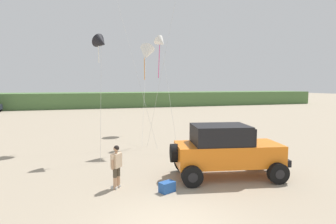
{
  "coord_description": "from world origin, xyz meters",
  "views": [
    {
      "loc": [
        -2.28,
        -6.96,
        3.94
      ],
      "look_at": [
        1.31,
        4.58,
        2.78
      ],
      "focal_mm": 30.14,
      "sensor_mm": 36.0,
      "label": 1
    }
  ],
  "objects_px": {
    "cooler_box": "(167,187)",
    "person_watching": "(116,164)",
    "kite_green_box": "(146,54)",
    "jeep": "(226,150)",
    "kite_purple_stunt": "(161,43)",
    "kite_pink_ribbon": "(101,43)"
  },
  "relations": [
    {
      "from": "cooler_box",
      "to": "person_watching",
      "type": "bearing_deg",
      "value": 128.24
    },
    {
      "from": "kite_green_box",
      "to": "jeep",
      "type": "bearing_deg",
      "value": -87.06
    },
    {
      "from": "cooler_box",
      "to": "kite_purple_stunt",
      "type": "distance_m",
      "value": 11.16
    },
    {
      "from": "cooler_box",
      "to": "kite_pink_ribbon",
      "type": "height_order",
      "value": "kite_pink_ribbon"
    },
    {
      "from": "person_watching",
      "to": "kite_pink_ribbon",
      "type": "relative_size",
      "value": 0.25
    },
    {
      "from": "cooler_box",
      "to": "kite_purple_stunt",
      "type": "relative_size",
      "value": 0.08
    },
    {
      "from": "cooler_box",
      "to": "kite_green_box",
      "type": "height_order",
      "value": "kite_green_box"
    },
    {
      "from": "kite_pink_ribbon",
      "to": "kite_green_box",
      "type": "distance_m",
      "value": 8.41
    },
    {
      "from": "person_watching",
      "to": "kite_green_box",
      "type": "xyz_separation_m",
      "value": [
        4.01,
        12.32,
        5.57
      ]
    },
    {
      "from": "kite_purple_stunt",
      "to": "kite_green_box",
      "type": "xyz_separation_m",
      "value": [
        0.01,
        4.52,
        -0.25
      ]
    },
    {
      "from": "jeep",
      "to": "kite_pink_ribbon",
      "type": "distance_m",
      "value": 8.53
    },
    {
      "from": "jeep",
      "to": "kite_purple_stunt",
      "type": "relative_size",
      "value": 0.69
    },
    {
      "from": "jeep",
      "to": "kite_pink_ribbon",
      "type": "xyz_separation_m",
      "value": [
        -4.75,
        5.05,
        4.97
      ]
    },
    {
      "from": "jeep",
      "to": "kite_purple_stunt",
      "type": "bearing_deg",
      "value": 94.7
    },
    {
      "from": "cooler_box",
      "to": "kite_pink_ribbon",
      "type": "distance_m",
      "value": 8.62
    },
    {
      "from": "person_watching",
      "to": "kite_purple_stunt",
      "type": "relative_size",
      "value": 0.23
    },
    {
      "from": "kite_purple_stunt",
      "to": "kite_green_box",
      "type": "distance_m",
      "value": 4.53
    },
    {
      "from": "cooler_box",
      "to": "kite_green_box",
      "type": "xyz_separation_m",
      "value": [
        2.28,
        13.26,
        6.31
      ]
    },
    {
      "from": "jeep",
      "to": "kite_purple_stunt",
      "type": "height_order",
      "value": "kite_purple_stunt"
    },
    {
      "from": "kite_pink_ribbon",
      "to": "kite_purple_stunt",
      "type": "xyz_separation_m",
      "value": [
        4.1,
        2.81,
        0.58
      ]
    },
    {
      "from": "jeep",
      "to": "kite_pink_ribbon",
      "type": "relative_size",
      "value": 0.75
    },
    {
      "from": "person_watching",
      "to": "kite_purple_stunt",
      "type": "distance_m",
      "value": 10.52
    }
  ]
}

